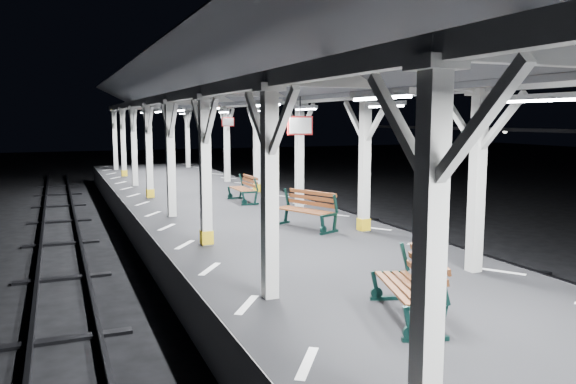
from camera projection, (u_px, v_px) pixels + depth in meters
ground at (327, 304)px, 11.54m from camera, size 120.00×120.00×0.00m
platform at (327, 281)px, 11.47m from camera, size 6.00×50.00×1.00m
hazard_stripes_left at (210, 269)px, 10.48m from camera, size 1.00×48.00×0.01m
hazard_stripes_right at (427, 246)px, 12.33m from camera, size 1.00×48.00×0.01m
track_left at (66, 336)px, 9.63m from camera, size 2.20×60.00×0.16m
track_right at (514, 275)px, 13.42m from camera, size 2.20×60.00×0.16m
canopy at (329, 79)px, 10.93m from camera, size 5.40×49.00×4.65m
bench_near at (413, 285)px, 7.83m from camera, size 1.08×1.80×0.92m
bench_mid at (307, 209)px, 14.32m from camera, size 1.27×1.87×0.96m
bench_far at (245, 188)px, 18.93m from camera, size 0.62×1.62×0.88m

